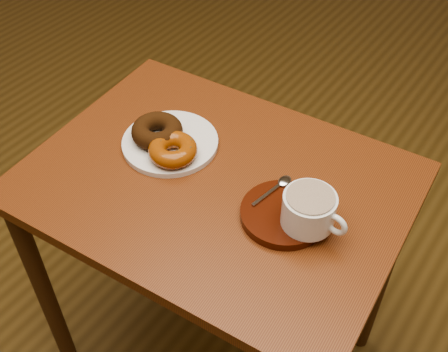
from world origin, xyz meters
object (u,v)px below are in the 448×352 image
Objects in this scene: cafe_table at (216,216)px; coffee_cup at (310,210)px; donut_plate at (170,143)px; saucer at (284,214)px.

cafe_table is 6.15× the size of coffee_cup.
cafe_table is at bearing -11.25° from donut_plate.
coffee_cup is (0.21, -0.01, 0.16)m from cafe_table.
donut_plate is 0.30m from saucer.
saucer reaches higher than cafe_table.
cafe_table is 0.20m from saucer.
saucer is at bearing -172.99° from coffee_cup.
saucer is (0.16, -0.01, 0.12)m from cafe_table.
cafe_table is 3.86× the size of donut_plate.
cafe_table is 0.26m from coffee_cup.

